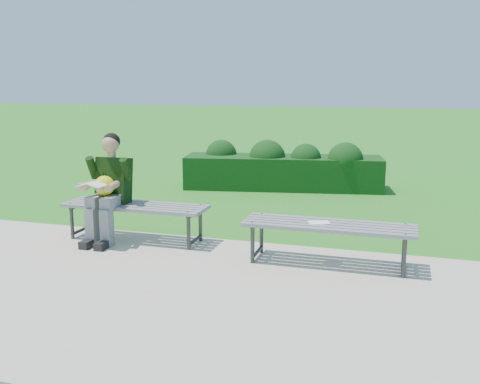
% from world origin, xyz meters
% --- Properties ---
extents(ground, '(80.00, 80.00, 0.00)m').
position_xyz_m(ground, '(0.00, 0.00, 0.00)').
color(ground, '#246B19').
rests_on(ground, ground).
extents(walkway, '(30.00, 3.50, 0.02)m').
position_xyz_m(walkway, '(0.00, -1.75, 0.01)').
color(walkway, beige).
rests_on(walkway, ground).
extents(hedge, '(3.71, 1.52, 0.91)m').
position_xyz_m(hedge, '(-0.06, 3.57, 0.39)').
color(hedge, '#104212').
rests_on(hedge, ground).
extents(bench_left, '(1.80, 0.50, 0.46)m').
position_xyz_m(bench_left, '(-1.07, -0.33, 0.42)').
color(bench_left, slate).
rests_on(bench_left, walkway).
extents(bench_right, '(1.80, 0.50, 0.46)m').
position_xyz_m(bench_right, '(1.33, -0.57, 0.42)').
color(bench_right, slate).
rests_on(bench_right, walkway).
extents(seated_boy, '(0.56, 0.76, 1.31)m').
position_xyz_m(seated_boy, '(-1.37, -0.43, 0.71)').
color(seated_boy, slate).
rests_on(seated_boy, walkway).
extents(paper_sheet, '(0.26, 0.23, 0.01)m').
position_xyz_m(paper_sheet, '(1.23, -0.57, 0.47)').
color(paper_sheet, white).
rests_on(paper_sheet, bench_right).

